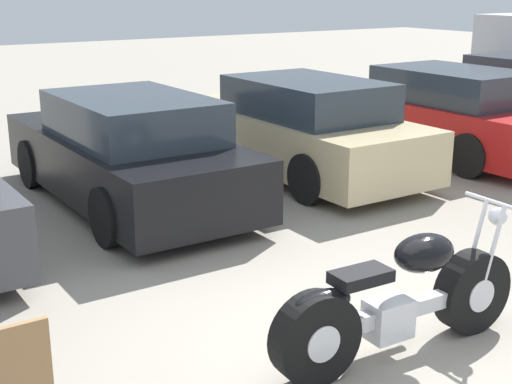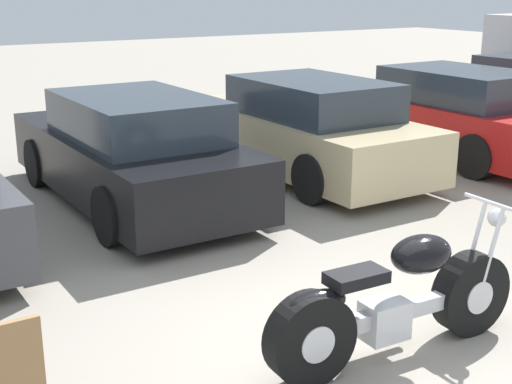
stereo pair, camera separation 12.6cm
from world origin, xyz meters
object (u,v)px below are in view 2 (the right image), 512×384
object	(u,v)px
parked_car_red	(449,114)
motorcycle	(394,303)
parked_car_champagne	(304,129)
parked_car_black	(132,152)

from	to	relation	value
parked_car_red	motorcycle	bearing A→B (deg)	-139.82
parked_car_champagne	parked_car_red	world-z (taller)	same
motorcycle	parked_car_red	xyz separation A→B (m)	(5.34, 4.51, 0.23)
motorcycle	parked_car_black	world-z (taller)	parked_car_black
parked_car_black	parked_car_red	xyz separation A→B (m)	(5.46, -0.22, 0.00)
parked_car_black	parked_car_red	bearing A→B (deg)	-2.29
parked_car_champagne	parked_car_red	distance (m)	2.74
motorcycle	parked_car_black	distance (m)	4.74
motorcycle	parked_car_red	distance (m)	7.00
motorcycle	parked_car_champagne	size ratio (longest dim) A/B	0.50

